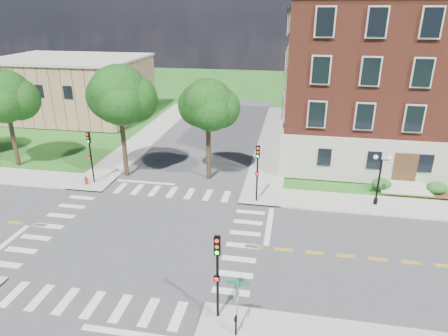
% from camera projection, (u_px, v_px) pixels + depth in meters
% --- Properties ---
extents(ground, '(160.00, 160.00, 0.00)m').
position_uv_depth(ground, '(142.00, 236.00, 28.26)').
color(ground, '#235718').
rests_on(ground, ground).
extents(road_ew, '(90.00, 12.00, 0.01)m').
position_uv_depth(road_ew, '(142.00, 235.00, 28.26)').
color(road_ew, '#3D3D3F').
rests_on(road_ew, ground).
extents(road_ns, '(12.00, 90.00, 0.01)m').
position_uv_depth(road_ns, '(142.00, 235.00, 28.26)').
color(road_ns, '#3D3D3F').
rests_on(road_ns, ground).
extents(sidewalk_ne, '(34.00, 34.00, 0.12)m').
position_uv_depth(sidewalk_ne, '(345.00, 169.00, 39.70)').
color(sidewalk_ne, '#9E9B93').
rests_on(sidewalk_ne, ground).
extents(sidewalk_nw, '(34.00, 34.00, 0.12)m').
position_uv_depth(sidewalk_nw, '(62.00, 150.00, 44.81)').
color(sidewalk_nw, '#9E9B93').
rests_on(sidewalk_nw, ground).
extents(crosswalk_east, '(2.20, 10.20, 0.02)m').
position_uv_depth(crosswalk_east, '(242.00, 246.00, 27.06)').
color(crosswalk_east, silver).
rests_on(crosswalk_east, ground).
extents(stop_bar_east, '(0.40, 5.50, 0.00)m').
position_uv_depth(stop_bar_east, '(269.00, 226.00, 29.53)').
color(stop_bar_east, silver).
rests_on(stop_bar_east, ground).
extents(main_building, '(30.60, 22.40, 16.50)m').
position_uv_depth(main_building, '(434.00, 77.00, 41.18)').
color(main_building, '#A8A695').
rests_on(main_building, ground).
extents(secondary_building, '(20.40, 15.40, 8.30)m').
position_uv_depth(secondary_building, '(71.00, 87.00, 57.66)').
color(secondary_building, '#A4785A').
rests_on(secondary_building, ground).
extents(tree_b, '(5.06, 5.06, 9.54)m').
position_uv_depth(tree_b, '(5.00, 96.00, 38.17)').
color(tree_b, '#2E2117').
rests_on(tree_b, ground).
extents(tree_c, '(5.33, 5.33, 10.35)m').
position_uv_depth(tree_c, '(119.00, 95.00, 35.40)').
color(tree_c, '#2E2117').
rests_on(tree_c, ground).
extents(tree_d, '(4.53, 4.53, 9.27)m').
position_uv_depth(tree_d, '(208.00, 104.00, 35.01)').
color(tree_d, '#2E2117').
rests_on(tree_d, ground).
extents(traffic_signal_se, '(0.32, 0.36, 4.80)m').
position_uv_depth(traffic_signal_se, '(217.00, 267.00, 19.60)').
color(traffic_signal_se, black).
rests_on(traffic_signal_se, ground).
extents(traffic_signal_ne, '(0.32, 0.35, 4.80)m').
position_uv_depth(traffic_signal_ne, '(257.00, 166.00, 31.94)').
color(traffic_signal_ne, black).
rests_on(traffic_signal_ne, ground).
extents(traffic_signal_nw, '(0.38, 0.46, 4.80)m').
position_uv_depth(traffic_signal_nw, '(90.00, 151.00, 35.33)').
color(traffic_signal_nw, black).
rests_on(traffic_signal_nw, ground).
extents(twin_lamp_west, '(1.36, 0.36, 4.23)m').
position_uv_depth(twin_lamp_west, '(379.00, 177.00, 31.62)').
color(twin_lamp_west, black).
rests_on(twin_lamp_west, ground).
extents(street_sign_pole, '(1.10, 1.10, 3.10)m').
position_uv_depth(street_sign_pole, '(237.00, 297.00, 18.88)').
color(street_sign_pole, gray).
rests_on(street_sign_pole, ground).
extents(push_button_post, '(0.14, 0.21, 1.20)m').
position_uv_depth(push_button_post, '(236.00, 324.00, 19.30)').
color(push_button_post, black).
rests_on(push_button_post, ground).
extents(fire_hydrant, '(0.35, 0.35, 0.75)m').
position_uv_depth(fire_hydrant, '(86.00, 181.00, 36.05)').
color(fire_hydrant, '#B1170D').
rests_on(fire_hydrant, ground).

